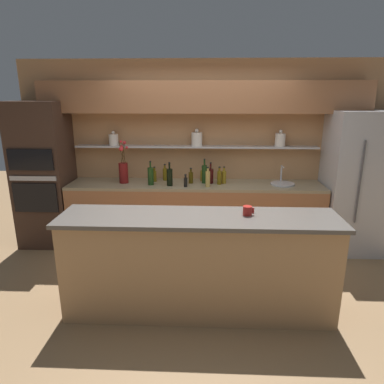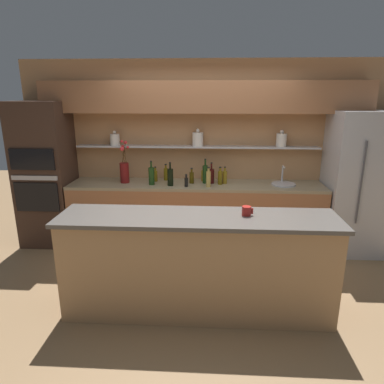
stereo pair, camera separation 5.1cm
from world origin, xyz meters
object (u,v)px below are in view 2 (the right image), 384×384
(bottle_spirit_9, at_px, (208,179))
(coffee_mug, at_px, (247,211))
(refrigerator, at_px, (361,184))
(bottle_oil_6, at_px, (166,174))
(bottle_sauce_4, at_px, (186,181))
(bottle_oil_7, at_px, (203,175))
(sink_fixture, at_px, (283,183))
(flower_vase, at_px, (124,170))
(bottle_oil_10, at_px, (220,177))
(oven_tower, at_px, (46,175))
(bottle_wine_2, at_px, (170,177))
(bottle_wine_11, at_px, (205,174))
(bottle_oil_0, at_px, (155,175))
(bottle_wine_8, at_px, (151,176))
(bottle_oil_3, at_px, (192,177))
(bottle_wine_1, at_px, (211,176))
(bottle_oil_5, at_px, (225,177))

(bottle_spirit_9, relative_size, coffee_mug, 2.55)
(refrigerator, distance_m, bottle_oil_6, 2.70)
(bottle_sauce_4, bearing_deg, bottle_oil_7, 56.34)
(bottle_oil_7, bearing_deg, sink_fixture, -7.95)
(flower_vase, distance_m, coffee_mug, 2.21)
(bottle_oil_7, xyz_separation_m, coffee_mug, (0.45, -1.72, 0.06))
(bottle_sauce_4, xyz_separation_m, bottle_oil_10, (0.46, 0.15, 0.03))
(oven_tower, bearing_deg, bottle_oil_6, 6.13)
(flower_vase, xyz_separation_m, bottle_wine_2, (0.66, -0.13, -0.06))
(bottle_oil_7, relative_size, bottle_wine_11, 0.62)
(bottle_oil_0, relative_size, bottle_wine_8, 0.64)
(bottle_sauce_4, bearing_deg, bottle_wine_11, 39.93)
(flower_vase, bearing_deg, refrigerator, -0.83)
(sink_fixture, bearing_deg, oven_tower, -179.80)
(coffee_mug, bearing_deg, bottle_sauce_4, 115.97)
(refrigerator, distance_m, bottle_wine_11, 2.12)
(oven_tower, relative_size, bottle_oil_0, 9.49)
(oven_tower, relative_size, flower_vase, 3.35)
(bottle_oil_3, bearing_deg, bottle_wine_1, 4.41)
(bottle_wine_8, bearing_deg, bottle_sauce_4, -9.57)
(bottle_oil_5, xyz_separation_m, bottle_oil_7, (-0.30, 0.13, -0.01))
(bottle_oil_5, distance_m, bottle_oil_10, 0.09)
(oven_tower, xyz_separation_m, bottle_oil_6, (1.70, 0.18, -0.01))
(bottle_spirit_9, bearing_deg, coffee_mug, -74.94)
(bottle_wine_2, xyz_separation_m, bottle_sauce_4, (0.22, -0.05, -0.05))
(oven_tower, distance_m, bottle_oil_10, 2.49)
(bottle_sauce_4, xyz_separation_m, bottle_wine_11, (0.25, 0.21, 0.06))
(bottle_oil_0, bearing_deg, flower_vase, -167.47)
(sink_fixture, xyz_separation_m, bottle_wine_11, (-1.09, 0.03, 0.11))
(bottle_wine_11, bearing_deg, refrigerator, -2.08)
(bottle_wine_8, relative_size, bottle_spirit_9, 1.23)
(bottle_sauce_4, distance_m, bottle_oil_10, 0.48)
(coffee_mug, bearing_deg, refrigerator, 41.89)
(bottle_wine_11, bearing_deg, bottle_oil_7, 101.83)
(bottle_oil_6, relative_size, bottle_oil_7, 1.10)
(bottle_oil_3, bearing_deg, bottle_wine_2, -152.84)
(bottle_wine_2, height_order, bottle_oil_6, bottle_wine_2)
(bottle_oil_10, height_order, bottle_wine_11, bottle_wine_11)
(refrigerator, height_order, bottle_oil_0, refrigerator)
(refrigerator, height_order, bottle_oil_5, refrigerator)
(oven_tower, relative_size, bottle_wine_11, 5.89)
(bottle_oil_3, distance_m, bottle_oil_7, 0.22)
(bottle_wine_1, xyz_separation_m, bottle_oil_3, (-0.28, -0.02, -0.02))
(refrigerator, relative_size, bottle_sauce_4, 11.19)
(bottle_wine_8, bearing_deg, sink_fixture, 3.12)
(bottle_oil_10, bearing_deg, bottle_oil_6, 165.15)
(refrigerator, bearing_deg, oven_tower, 179.52)
(bottle_wine_1, bearing_deg, bottle_spirit_9, -100.75)
(bottle_oil_6, height_order, coffee_mug, bottle_oil_6)
(bottle_oil_0, distance_m, bottle_sauce_4, 0.54)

